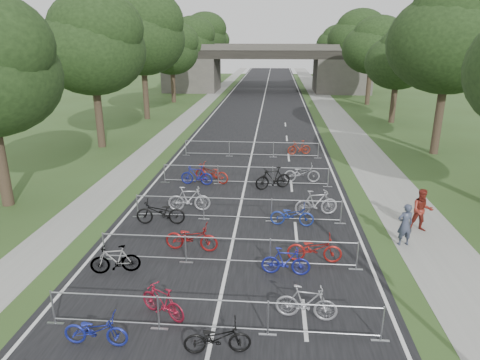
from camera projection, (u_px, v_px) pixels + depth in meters
The scene contains 41 objects.
road at pixel (262, 106), 52.49m from camera, with size 11.00×140.00×0.01m, color black.
sidewalk_right at pixel (328, 106), 51.87m from camera, with size 3.00×140.00×0.01m, color gray.
sidewalk_left at pixel (202, 105), 53.07m from camera, with size 2.00×140.00×0.01m, color gray.
lane_markings at pixel (262, 106), 52.49m from camera, with size 0.12×140.00×0.00m, color silver.
overpass_bridge at pixel (266, 68), 65.57m from camera, with size 31.00×8.00×7.05m.
tree_left_1 at pixel (93, 46), 30.20m from camera, with size 7.56×7.56×11.53m.
tree_right_1 at pixel (453, 38), 28.10m from camera, with size 8.18×8.18×12.47m.
tree_left_2 at pixel (143, 35), 41.29m from camera, with size 8.40×8.40×12.81m.
tree_right_2 at pixel (400, 60), 40.07m from camera, with size 6.16×6.16×9.39m.
tree_left_3 at pixel (172, 50), 53.15m from camera, with size 6.72×6.72×10.25m.
tree_right_3 at pixel (373, 47), 51.11m from camera, with size 7.17×7.17×10.93m.
tree_left_4 at pixel (190, 42), 64.25m from camera, with size 7.56×7.56×11.53m.
tree_right_4 at pixel (356, 38), 62.16m from camera, with size 8.18×8.18×12.47m.
tree_left_5 at pixel (203, 37), 75.34m from camera, with size 8.40×8.40×12.81m.
tree_right_5 at pixel (343, 50), 74.12m from camera, with size 6.16×6.16×9.39m.
tree_left_6 at pixel (213, 45), 87.21m from camera, with size 6.72×6.72×10.25m.
tree_right_6 at pixel (335, 43), 85.17m from camera, with size 7.17×7.17×10.93m.
barrier_row_2 at pixel (213, 316), 11.83m from camera, with size 9.70×0.08×1.10m.
barrier_row_3 at pixel (228, 251), 15.43m from camera, with size 9.70×0.08×1.10m.
barrier_row_4 at pixel (237, 209), 19.21m from camera, with size 9.70×0.08×1.10m.
barrier_row_5 at pixel (245, 175), 23.94m from camera, with size 9.70×0.08×1.10m.
barrier_row_6 at pixel (251, 149), 29.62m from camera, with size 9.70×0.08×1.10m.
bike_8 at pixel (96, 330), 11.37m from camera, with size 0.62×1.76×0.93m, color navy.
bike_9 at pixel (163, 302), 12.53m from camera, with size 0.47×1.67×1.01m, color maroon.
bike_10 at pixel (217, 338), 11.08m from camera, with size 0.61×1.76×0.93m, color black.
bike_11 at pixel (306, 303), 12.41m from camera, with size 0.51×1.81×1.09m, color #9999A0.
bike_12 at pixel (115, 260), 14.89m from camera, with size 0.49×1.72×1.03m, color #A9ABB1.
bike_13 at pixel (192, 237), 16.49m from camera, with size 0.72×2.07×1.09m, color maroon.
bike_14 at pixel (286, 262), 14.77m from camera, with size 0.48×1.70×1.02m, color navy.
bike_15 at pixel (315, 249), 15.64m from camera, with size 0.70×2.00×1.05m, color maroon.
bike_16 at pixel (160, 212), 18.80m from camera, with size 0.75×2.16×1.13m, color black.
bike_17 at pixel (189, 199), 20.26m from camera, with size 0.57×2.02×1.21m, color #9D9EA4.
bike_18 at pixel (292, 215), 18.69m from camera, with size 0.67×1.91×1.00m, color navy.
bike_19 at pixel (316, 203), 19.74m from camera, with size 0.58×2.05×1.23m, color #A5A5AD.
bike_20 at pixel (197, 175), 23.93m from camera, with size 0.52×1.84×1.11m, color navy.
bike_21 at pixel (211, 173), 24.29m from camera, with size 0.74×2.12×1.11m, color maroon.
bike_22 at pixel (273, 178), 23.25m from camera, with size 0.57×2.03×1.22m, color black.
bike_23 at pixel (302, 173), 24.41m from camera, with size 0.70×2.02×1.06m, color #999AA0.
bike_27 at pixel (299, 148), 30.19m from camera, with size 0.48×1.68×1.01m, color maroon.
pedestrian_a at pixel (405, 225), 16.82m from camera, with size 0.63×0.42×1.74m, color #343A4F.
pedestrian_b at pixel (422, 211), 18.04m from camera, with size 0.91×0.71×1.87m, color maroon.
Camera 1 is at (1.58, -2.75, 7.84)m, focal length 32.00 mm.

